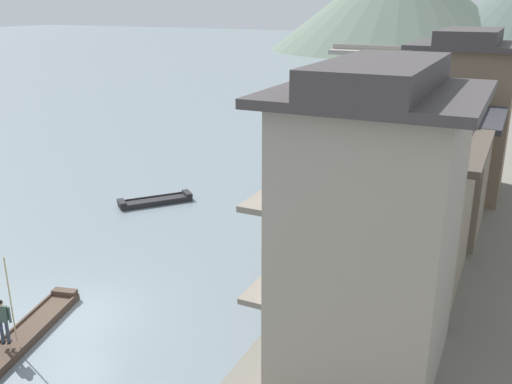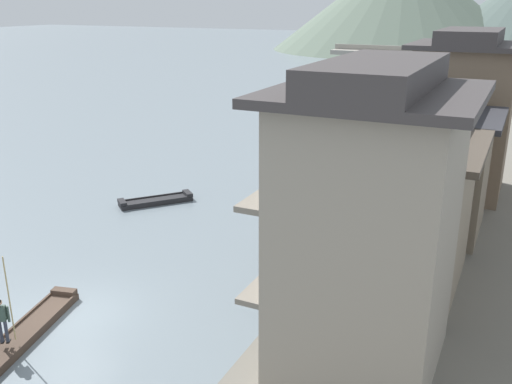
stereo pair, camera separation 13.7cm
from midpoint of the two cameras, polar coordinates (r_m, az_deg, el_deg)
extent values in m
plane|color=slate|center=(22.34, -17.81, -11.78)|extent=(400.00, 400.00, 0.00)
cube|color=#423328|center=(21.65, -22.24, -13.03)|extent=(2.31, 5.45, 0.23)
cube|color=#423328|center=(23.37, -18.94, -9.56)|extent=(1.01, 0.58, 0.20)
cube|color=#423328|center=(21.83, -23.39, -12.45)|extent=(1.25, 4.73, 0.08)
cube|color=#423328|center=(21.33, -21.17, -12.92)|extent=(1.25, 4.73, 0.08)
cube|color=black|center=(20.77, -24.30, -13.67)|extent=(0.20, 0.24, 0.05)
cylinder|color=#333847|center=(20.53, -24.49, -12.74)|extent=(0.11, 0.11, 0.78)
cube|color=black|center=(20.71, -23.82, -13.70)|extent=(0.20, 0.24, 0.05)
cylinder|color=#333847|center=(20.47, -24.01, -12.77)|extent=(0.11, 0.11, 0.78)
cube|color=#384C42|center=(20.19, -24.50, -11.17)|extent=(0.38, 0.33, 0.52)
cylinder|color=#384C42|center=(20.20, -23.84, -11.28)|extent=(0.08, 0.08, 0.56)
sphere|color=tan|center=(20.00, -24.65, -10.17)|extent=(0.20, 0.20, 0.20)
sphere|color=black|center=(19.98, -24.67, -10.14)|extent=(0.18, 0.18, 0.18)
cylinder|color=tan|center=(19.96, -23.76, -9.94)|extent=(0.04, 0.04, 3.00)
cube|color=brown|center=(44.30, 12.95, 4.07)|extent=(1.51, 5.02, 0.27)
cube|color=brown|center=(46.49, 13.28, 5.05)|extent=(0.86, 0.46, 0.24)
cube|color=brown|center=(41.99, 12.64, 3.65)|extent=(0.86, 0.46, 0.24)
cube|color=brown|center=(44.29, 12.43, 4.34)|extent=(0.63, 4.42, 0.08)
cube|color=brown|center=(44.22, 13.50, 4.23)|extent=(0.63, 4.42, 0.08)
ellipsoid|color=brown|center=(44.21, 12.98, 4.52)|extent=(0.95, 1.24, 0.45)
cube|color=brown|center=(24.08, 3.03, -8.20)|extent=(1.83, 5.28, 0.21)
cube|color=brown|center=(26.15, 4.29, -5.46)|extent=(0.96, 0.50, 0.19)
cube|color=brown|center=(21.90, 1.52, -10.52)|extent=(0.96, 0.50, 0.19)
cube|color=brown|center=(24.12, 1.94, -7.75)|extent=(0.82, 4.64, 0.08)
cube|color=brown|center=(23.93, 4.14, -8.02)|extent=(0.82, 4.64, 0.08)
cube|color=brown|center=(56.68, 15.04, 7.04)|extent=(3.79, 3.37, 0.22)
cube|color=brown|center=(55.70, 13.26, 7.20)|extent=(0.75, 0.79, 0.19)
cube|color=brown|center=(57.64, 16.79, 7.28)|extent=(0.75, 0.79, 0.19)
cube|color=brown|center=(56.34, 15.23, 7.11)|extent=(2.93, 2.49, 0.08)
cube|color=brown|center=(56.97, 14.87, 7.26)|extent=(2.93, 2.49, 0.08)
cube|color=#232326|center=(32.81, -10.25, -0.95)|extent=(3.46, 3.84, 0.23)
cube|color=#232326|center=(32.36, -13.54, -1.05)|extent=(0.96, 0.89, 0.21)
cube|color=#232326|center=(33.21, -7.09, -0.15)|extent=(0.96, 0.89, 0.21)
cube|color=#232326|center=(32.31, -10.05, -0.96)|extent=(2.39, 2.82, 0.08)
cube|color=#232326|center=(33.20, -10.48, -0.44)|extent=(2.39, 2.82, 0.08)
cube|color=#423328|center=(34.45, 10.62, 0.02)|extent=(1.51, 4.64, 0.26)
cube|color=#423328|center=(36.38, 11.22, 1.40)|extent=(1.01, 0.45, 0.24)
cube|color=#423328|center=(32.38, 10.00, -0.71)|extent=(1.01, 0.45, 0.24)
cube|color=#423328|center=(34.47, 9.82, 0.38)|extent=(0.46, 4.05, 0.08)
cube|color=#423328|center=(34.32, 11.47, 0.19)|extent=(0.46, 4.05, 0.08)
cube|color=gray|center=(15.80, 11.18, -4.80)|extent=(4.23, 5.00, 7.80)
cube|color=gray|center=(17.03, 2.81, -7.46)|extent=(0.70, 5.00, 0.16)
cube|color=gray|center=(16.05, 2.96, 0.89)|extent=(0.70, 5.00, 0.16)
cube|color=#3D3838|center=(14.69, 12.17, 9.73)|extent=(5.13, 5.90, 0.24)
cube|color=#3D3838|center=(14.63, 12.30, 11.55)|extent=(2.54, 5.90, 0.70)
cube|color=gray|center=(21.54, 14.77, -2.32)|extent=(4.14, 5.38, 5.20)
cube|color=#6E6151|center=(22.05, 8.62, -1.40)|extent=(0.70, 5.38, 0.16)
cube|color=#4C4238|center=(20.75, 15.39, 4.71)|extent=(5.04, 6.28, 0.24)
cube|color=#4C4238|center=(20.64, 15.50, 5.97)|extent=(2.48, 6.28, 0.70)
cube|color=#7F705B|center=(27.04, 17.47, 1.74)|extent=(4.36, 4.72, 5.20)
cube|color=brown|center=(27.47, 12.26, 2.44)|extent=(0.70, 4.72, 0.16)
cube|color=#2D2D33|center=(26.42, 18.04, 7.39)|extent=(5.26, 5.62, 0.24)
cube|color=#2D2D33|center=(26.33, 18.14, 8.39)|extent=(2.62, 5.62, 0.70)
cube|color=#75604C|center=(32.81, 19.82, 6.74)|extent=(4.87, 5.19, 7.80)
cube|color=brown|center=(33.45, 14.84, 5.15)|extent=(0.70, 5.19, 0.16)
cube|color=brown|center=(32.96, 15.22, 9.54)|extent=(0.70, 5.19, 0.16)
cube|color=#3D3838|center=(32.29, 20.63, 13.71)|extent=(5.77, 6.09, 0.24)
cube|color=#3D3838|center=(32.26, 20.72, 14.54)|extent=(2.92, 6.09, 0.70)
cube|color=gray|center=(80.12, 15.80, 13.21)|extent=(23.67, 2.40, 0.60)
cylinder|color=gray|center=(81.87, 10.68, 12.10)|extent=(1.80, 1.80, 3.89)
cylinder|color=gray|center=(79.43, 20.78, 11.03)|extent=(1.80, 1.80, 3.89)
cube|color=gray|center=(81.05, 15.97, 13.71)|extent=(23.67, 0.30, 0.70)
camera|label=1|loc=(0.07, -90.14, -0.05)|focal=39.57mm
camera|label=2|loc=(0.07, 89.86, 0.05)|focal=39.57mm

